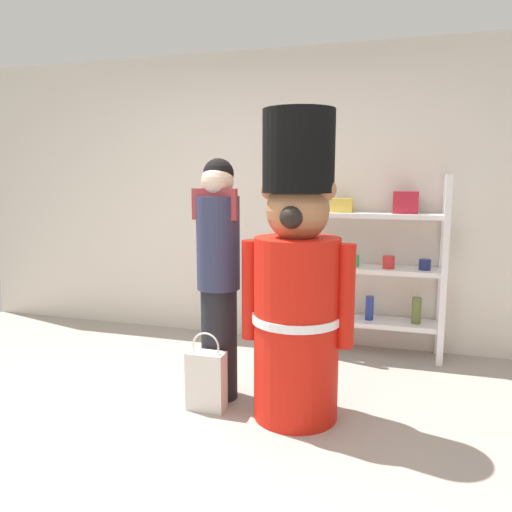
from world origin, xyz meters
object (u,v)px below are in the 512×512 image
object	(u,v)px
teddy_bear_guard	(297,283)
shopping_bag	(206,380)
merchandise_shelf	(373,262)
person_shopper	(219,272)

from	to	relation	value
teddy_bear_guard	shopping_bag	bearing A→B (deg)	-172.49
merchandise_shelf	person_shopper	bearing A→B (deg)	-127.14
shopping_bag	merchandise_shelf	bearing A→B (deg)	56.56
person_shopper	shopping_bag	world-z (taller)	person_shopper
merchandise_shelf	teddy_bear_guard	world-z (taller)	teddy_bear_guard
person_shopper	teddy_bear_guard	bearing A→B (deg)	-12.69
merchandise_shelf	person_shopper	world-z (taller)	person_shopper
teddy_bear_guard	person_shopper	xyz separation A→B (m)	(-0.56, 0.13, 0.01)
teddy_bear_guard	person_shopper	world-z (taller)	teddy_bear_guard
merchandise_shelf	shopping_bag	world-z (taller)	merchandise_shelf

